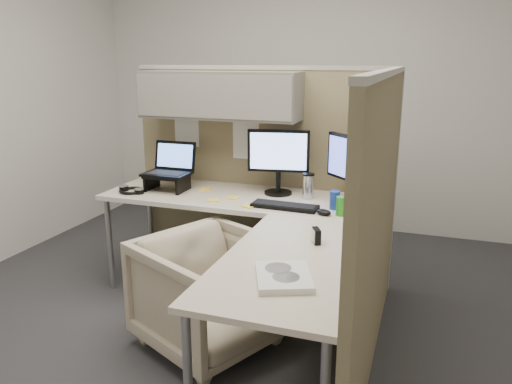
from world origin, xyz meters
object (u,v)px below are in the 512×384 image
(office_chair, at_px, (211,288))
(keyboard, at_px, (285,206))
(desk, at_px, (253,222))
(monitor_left, at_px, (278,157))

(office_chair, relative_size, keyboard, 1.70)
(desk, height_order, monitor_left, monitor_left)
(keyboard, bearing_deg, desk, -119.34)
(desk, relative_size, keyboard, 4.57)
(keyboard, bearing_deg, monitor_left, 116.36)
(monitor_left, bearing_deg, keyboard, -76.26)
(monitor_left, relative_size, keyboard, 1.06)
(desk, height_order, keyboard, keyboard)
(desk, relative_size, monitor_left, 4.29)
(office_chair, relative_size, monitor_left, 1.60)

